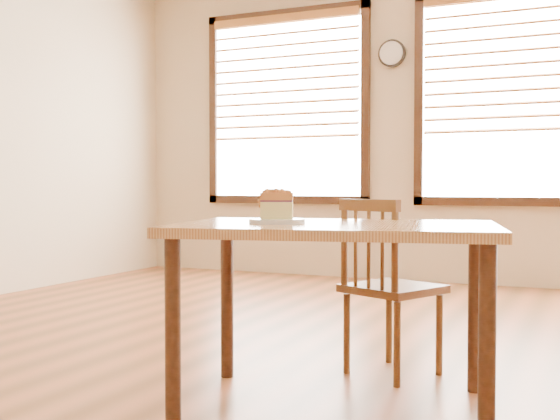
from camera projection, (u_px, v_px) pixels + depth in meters
name	position (u px, v px, depth m)	size (l,w,h in m)	color
ground	(315.00, 415.00, 2.75)	(8.00, 8.00, 0.00)	#9C532D
window_left	(286.00, 96.00, 7.09)	(1.76, 0.10, 1.96)	white
window_right	(514.00, 83.00, 6.18)	(1.76, 0.10, 1.96)	white
wall_clock	(392.00, 53.00, 6.61)	(0.26, 0.05, 0.26)	black
cafe_table_main	(336.00, 246.00, 2.82)	(1.42, 1.09, 0.75)	tan
cafe_chair_main	(388.00, 286.00, 3.32)	(0.51, 0.51, 0.85)	#562D17
plate	(277.00, 221.00, 2.84)	(0.23, 0.23, 0.02)	white
cake_slice	(277.00, 204.00, 2.83)	(0.16, 0.14, 0.12)	#D1C176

